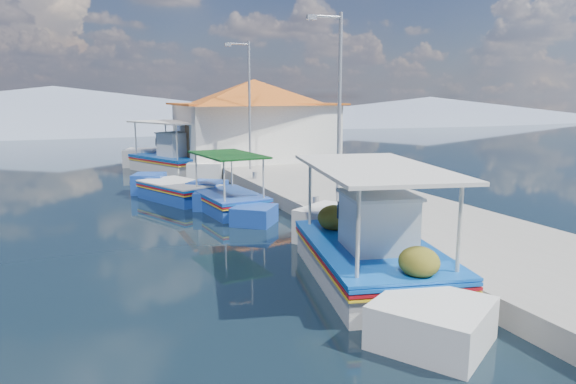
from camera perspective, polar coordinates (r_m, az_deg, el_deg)
name	(u,v)px	position (r m, az deg, el deg)	size (l,w,h in m)	color
ground	(217,251)	(13.67, -7.82, -6.45)	(160.00, 160.00, 0.00)	black
quay	(320,189)	(21.13, 3.50, 0.36)	(5.00, 44.00, 0.50)	gray
bollards	(278,185)	(19.55, -1.06, 0.74)	(0.20, 17.20, 0.30)	#A5A8AD
main_caique	(369,255)	(11.52, 8.89, -6.92)	(3.68, 8.29, 2.80)	white
caique_green_canopy	(228,202)	(18.22, -6.58, -1.05)	(2.18, 5.96, 2.24)	#1C47A9
caique_blue_hull	(179,193)	(20.45, -11.92, -0.08)	(3.22, 5.47, 1.06)	#1C47A9
caique_far	(172,161)	(28.43, -12.67, 3.34)	(4.64, 7.72, 2.95)	white
harbor_building	(254,118)	(29.27, -3.76, 8.15)	(10.49, 10.49, 4.40)	white
lamp_post_near	(337,100)	(16.60, 5.41, 10.07)	(1.21, 0.14, 6.00)	#A5A8AD
lamp_post_far	(248,99)	(24.91, -4.49, 10.21)	(1.21, 0.14, 6.00)	#A5A8AD
mountain_ridge	(153,112)	(69.39, -14.65, 8.58)	(171.40, 96.00, 5.50)	gray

